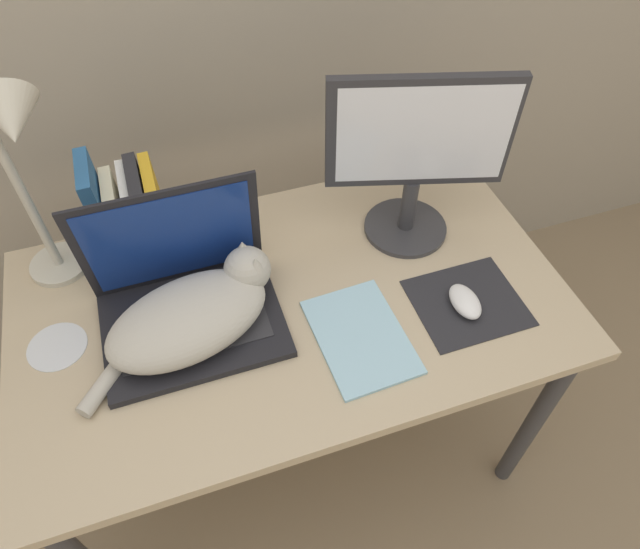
{
  "coord_description": "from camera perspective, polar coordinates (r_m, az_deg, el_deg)",
  "views": [
    {
      "loc": [
        -0.19,
        -0.4,
        1.69
      ],
      "look_at": [
        0.06,
        0.31,
        0.81
      ],
      "focal_mm": 32.0,
      "sensor_mm": 36.0,
      "label": 1
    }
  ],
  "objects": [
    {
      "name": "desk",
      "position": [
        1.31,
        -2.79,
        -4.64
      ],
      "size": [
        1.19,
        0.69,
        0.71
      ],
      "color": "tan",
      "rests_on": "ground_plane"
    },
    {
      "name": "laptop",
      "position": [
        1.21,
        -13.19,
        -2.38
      ],
      "size": [
        0.37,
        0.28,
        0.29
      ],
      "color": "black",
      "rests_on": "desk"
    },
    {
      "name": "cat",
      "position": [
        1.17,
        -12.45,
        -3.85
      ],
      "size": [
        0.43,
        0.28,
        0.14
      ],
      "color": "#B2ADA3",
      "rests_on": "desk"
    },
    {
      "name": "external_monitor",
      "position": [
        1.25,
        9.67,
        11.75
      ],
      "size": [
        0.38,
        0.2,
        0.41
      ],
      "color": "#333338",
      "rests_on": "desk"
    },
    {
      "name": "mousepad",
      "position": [
        1.28,
        14.51,
        -2.74
      ],
      "size": [
        0.23,
        0.2,
        0.0
      ],
      "color": "#232328",
      "rests_on": "desk"
    },
    {
      "name": "computer_mouse",
      "position": [
        1.25,
        14.3,
        -2.63
      ],
      "size": [
        0.06,
        0.1,
        0.03
      ],
      "color": "silver",
      "rests_on": "mousepad"
    },
    {
      "name": "book_row",
      "position": [
        1.34,
        -18.42,
        5.84
      ],
      "size": [
        0.15,
        0.16,
        0.25
      ],
      "color": "#285B93",
      "rests_on": "desk"
    },
    {
      "name": "desk_lamp",
      "position": [
        1.2,
        -27.67,
        10.39
      ],
      "size": [
        0.17,
        0.17,
        0.48
      ],
      "color": "beige",
      "rests_on": "desk"
    },
    {
      "name": "notepad",
      "position": [
        1.18,
        4.08,
        -6.19
      ],
      "size": [
        0.19,
        0.26,
        0.01
      ],
      "color": "#99C6E0",
      "rests_on": "desk"
    },
    {
      "name": "cd_disc",
      "position": [
        1.29,
        -24.79,
        -6.57
      ],
      "size": [
        0.12,
        0.12,
        0.0
      ],
      "color": "silver",
      "rests_on": "desk"
    }
  ]
}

